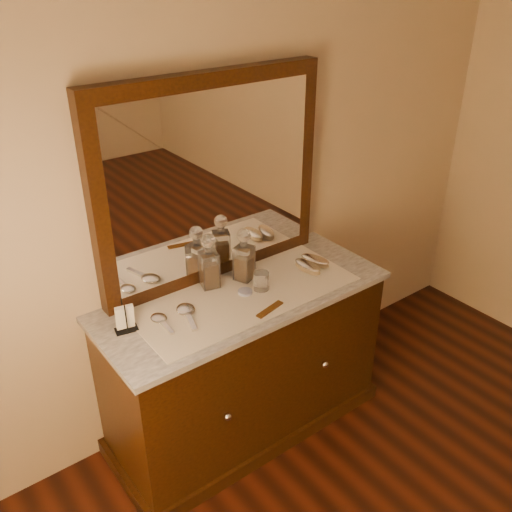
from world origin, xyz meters
The scene contains 18 objects.
dresser_cabinet centered at (0.00, 1.96, 0.41)m, with size 1.40×0.55×0.82m, color black.
dresser_plinth centered at (0.00, 1.96, 0.04)m, with size 1.46×0.59×0.08m, color black.
knob_left centered at (-0.30, 1.67, 0.45)m, with size 0.04×0.04×0.04m, color silver.
knob_right centered at (0.30, 1.67, 0.45)m, with size 0.04×0.04×0.04m, color silver.
marble_top centered at (0.00, 1.96, 0.83)m, with size 1.44×0.59×0.03m, color silver.
mirror_frame centered at (0.00, 2.20, 1.35)m, with size 1.20×0.08×1.00m, color black.
mirror_glass centered at (0.00, 2.17, 1.35)m, with size 1.06×0.01×0.86m, color white.
lace_runner centered at (0.00, 1.94, 0.85)m, with size 1.10×0.45×0.00m, color silver.
pin_dish centered at (0.00, 1.95, 0.86)m, with size 0.07×0.07×0.01m, color white.
comb centered at (0.01, 1.76, 0.86)m, with size 0.16×0.03×0.01m, color brown.
napkin_rack centered at (-0.58, 2.02, 0.91)m, with size 0.11×0.08×0.15m.
decanter_left centered at (-0.09, 2.11, 0.96)m, with size 0.10×0.10×0.28m.
decanter_right centered at (0.08, 2.06, 0.96)m, with size 0.11×0.11×0.28m.
brush_near centered at (0.39, 1.93, 0.88)m, with size 0.08×0.17×0.05m.
brush_far centered at (0.46, 1.95, 0.88)m, with size 0.11×0.18×0.05m.
hand_mirror_outer centered at (-0.43, 1.99, 0.86)m, with size 0.07×0.18×0.02m.
hand_mirror_inner centered at (-0.31, 1.97, 0.86)m, with size 0.12×0.23×0.02m.
tumblers centered at (0.09, 1.93, 0.90)m, with size 0.08×0.08×0.09m.
Camera 1 is at (-1.30, 0.13, 2.30)m, focal length 38.81 mm.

